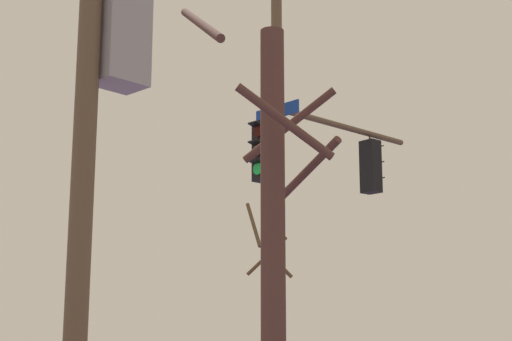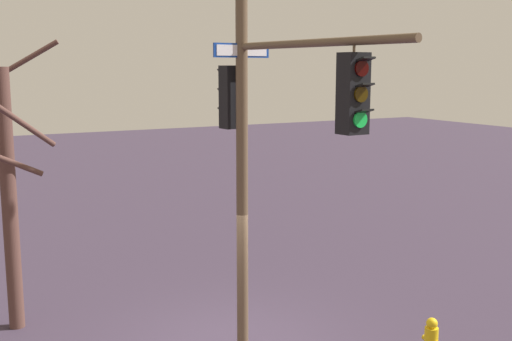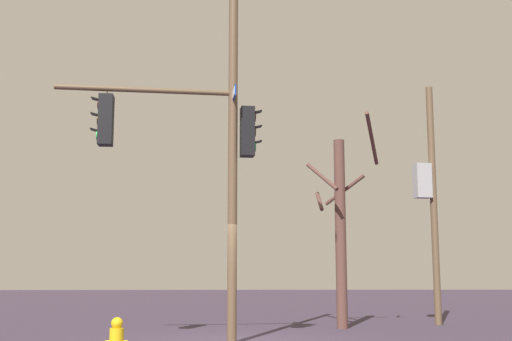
{
  "view_description": "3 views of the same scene",
  "coord_description": "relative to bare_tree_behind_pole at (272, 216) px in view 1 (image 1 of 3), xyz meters",
  "views": [
    {
      "loc": [
        8.23,
        10.27,
        1.48
      ],
      "look_at": [
        0.18,
        -0.31,
        4.22
      ],
      "focal_mm": 53.16,
      "sensor_mm": 36.0,
      "label": 1
    },
    {
      "loc": [
        -9.79,
        4.69,
        5.06
      ],
      "look_at": [
        -0.78,
        -0.14,
        3.37
      ],
      "focal_mm": 43.75,
      "sensor_mm": 36.0,
      "label": 2
    },
    {
      "loc": [
        -0.16,
        -14.37,
        1.5
      ],
      "look_at": [
        0.3,
        -0.44,
        3.64
      ],
      "focal_mm": 46.16,
      "sensor_mm": 36.0,
      "label": 3
    }
  ],
  "objects": [
    {
      "name": "main_signal_pole_assembly",
      "position": [
        -3.42,
        -3.77,
        2.43
      ],
      "size": [
        4.48,
        3.67,
        9.64
      ],
      "rotation": [
        0.0,
        0.0,
        3.25
      ],
      "color": "brown",
      "rests_on": "ground"
    },
    {
      "name": "secondary_pole_assembly",
      "position": [
        2.76,
        1.05,
        0.95
      ],
      "size": [
        0.68,
        0.43,
        6.91
      ],
      "rotation": [
        0.0,
        0.0,
        3.3
      ],
      "color": "brown",
      "rests_on": "ground"
    },
    {
      "name": "bare_tree_behind_pole",
      "position": [
        0.0,
        0.0,
        0.0
      ],
      "size": [
        2.11,
        1.99,
        5.62
      ],
      "color": "brown",
      "rests_on": "ground"
    },
    {
      "name": "bare_tree_across_street",
      "position": [
        -7.48,
        -9.38,
        -0.49
      ],
      "size": [
        1.58,
        1.45,
        4.9
      ],
      "color": "brown",
      "rests_on": "ground"
    }
  ]
}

